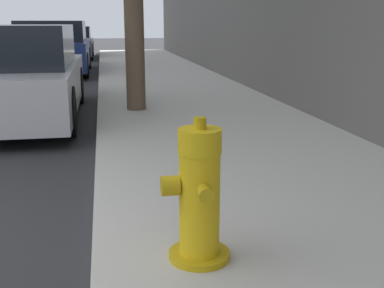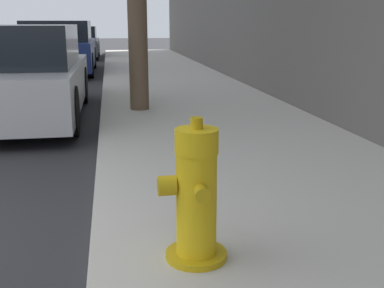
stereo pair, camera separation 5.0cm
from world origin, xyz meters
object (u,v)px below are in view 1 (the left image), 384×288
(fire_hydrant, at_px, (199,197))
(parked_car_near, at_px, (12,75))
(parked_car_mid, at_px, (54,48))
(parked_car_far, at_px, (69,43))

(fire_hydrant, relative_size, parked_car_near, 0.19)
(parked_car_near, xyz_separation_m, parked_car_mid, (0.00, 6.59, 0.03))
(fire_hydrant, distance_m, parked_car_mid, 11.67)
(fire_hydrant, xyz_separation_m, parked_car_mid, (-1.78, 11.53, 0.20))
(parked_car_near, relative_size, parked_car_mid, 0.99)
(parked_car_mid, xyz_separation_m, parked_car_far, (0.03, 5.66, -0.09))
(fire_hydrant, height_order, parked_car_near, parked_car_near)
(parked_car_far, bearing_deg, parked_car_mid, -90.32)
(parked_car_mid, distance_m, parked_car_far, 5.66)
(parked_car_near, height_order, parked_car_far, parked_car_near)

